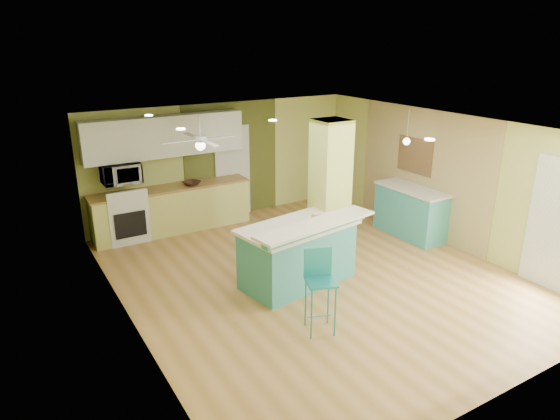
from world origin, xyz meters
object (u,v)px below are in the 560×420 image
object	(u,v)px
bar_stool	(319,277)
fruit_bowl	(192,183)
peninsula	(298,252)
canister	(316,218)
side_counter	(411,212)

from	to	relation	value
bar_stool	fruit_bowl	world-z (taller)	bar_stool
peninsula	fruit_bowl	xyz separation A→B (m)	(-0.55, 3.16, 0.45)
peninsula	canister	bearing A→B (deg)	-12.10
fruit_bowl	side_counter	bearing A→B (deg)	-35.61
peninsula	fruit_bowl	bearing A→B (deg)	90.61
side_counter	fruit_bowl	size ratio (longest dim) A/B	4.50
peninsula	side_counter	size ratio (longest dim) A/B	1.43
bar_stool	canister	world-z (taller)	bar_stool
fruit_bowl	canister	size ratio (longest dim) A/B	2.24
bar_stool	side_counter	xyz separation A→B (m)	(3.54, 1.86, -0.28)
bar_stool	side_counter	size ratio (longest dim) A/B	0.75
canister	bar_stool	bearing A→B (deg)	-122.79
canister	peninsula	bearing A→B (deg)	177.09
bar_stool	canister	bearing A→B (deg)	76.95
side_counter	fruit_bowl	bearing A→B (deg)	144.39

